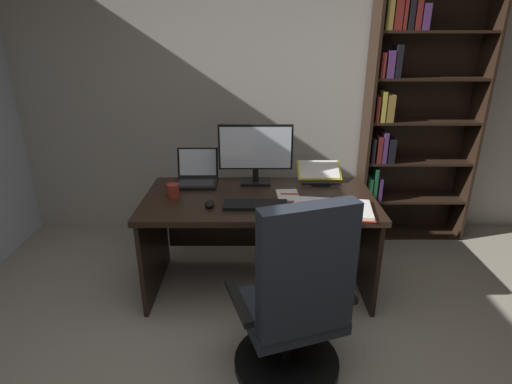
{
  "coord_description": "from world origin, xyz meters",
  "views": [
    {
      "loc": [
        -0.16,
        -1.29,
        1.79
      ],
      "look_at": [
        -0.15,
        1.26,
        0.78
      ],
      "focal_mm": 28.36,
      "sensor_mm": 36.0,
      "label": 1
    }
  ],
  "objects_px": {
    "pen": "(290,194)",
    "reading_stand_with_book": "(318,172)",
    "open_binder": "(331,208)",
    "notepad": "(287,195)",
    "monitor": "(255,153)",
    "coffee_mug": "(172,191)",
    "keyboard": "(255,205)",
    "computer_mouse": "(209,204)",
    "laptop": "(196,176)",
    "desk": "(258,218)",
    "office_chair": "(295,309)",
    "bookshelf": "(408,119)"
  },
  "relations": [
    {
      "from": "office_chair",
      "to": "pen",
      "type": "relative_size",
      "value": 7.8
    },
    {
      "from": "computer_mouse",
      "to": "reading_stand_with_book",
      "type": "xyz_separation_m",
      "value": [
        0.79,
        0.51,
        0.05
      ]
    },
    {
      "from": "computer_mouse",
      "to": "pen",
      "type": "xyz_separation_m",
      "value": [
        0.55,
        0.19,
        -0.01
      ]
    },
    {
      "from": "reading_stand_with_book",
      "to": "keyboard",
      "type": "bearing_deg",
      "value": -133.82
    },
    {
      "from": "bookshelf",
      "to": "laptop",
      "type": "relative_size",
      "value": 6.95
    },
    {
      "from": "monitor",
      "to": "coffee_mug",
      "type": "distance_m",
      "value": 0.66
    },
    {
      "from": "laptop",
      "to": "coffee_mug",
      "type": "distance_m",
      "value": 0.31
    },
    {
      "from": "reading_stand_with_book",
      "to": "pen",
      "type": "xyz_separation_m",
      "value": [
        -0.24,
        -0.32,
        -0.05
      ]
    },
    {
      "from": "desk",
      "to": "computer_mouse",
      "type": "bearing_deg",
      "value": -142.48
    },
    {
      "from": "pen",
      "to": "coffee_mug",
      "type": "xyz_separation_m",
      "value": [
        -0.82,
        -0.02,
        0.03
      ]
    },
    {
      "from": "computer_mouse",
      "to": "open_binder",
      "type": "relative_size",
      "value": 0.19
    },
    {
      "from": "office_chair",
      "to": "coffee_mug",
      "type": "distance_m",
      "value": 1.22
    },
    {
      "from": "desk",
      "to": "keyboard",
      "type": "relative_size",
      "value": 3.8
    },
    {
      "from": "bookshelf",
      "to": "reading_stand_with_book",
      "type": "bearing_deg",
      "value": -147.39
    },
    {
      "from": "open_binder",
      "to": "notepad",
      "type": "relative_size",
      "value": 2.62
    },
    {
      "from": "laptop",
      "to": "computer_mouse",
      "type": "height_order",
      "value": "laptop"
    },
    {
      "from": "desk",
      "to": "reading_stand_with_book",
      "type": "relative_size",
      "value": 4.85
    },
    {
      "from": "laptop",
      "to": "open_binder",
      "type": "xyz_separation_m",
      "value": [
        0.94,
        -0.5,
        -0.04
      ]
    },
    {
      "from": "bookshelf",
      "to": "laptop",
      "type": "bearing_deg",
      "value": -161.48
    },
    {
      "from": "notepad",
      "to": "open_binder",
      "type": "bearing_deg",
      "value": -41.78
    },
    {
      "from": "computer_mouse",
      "to": "open_binder",
      "type": "bearing_deg",
      "value": -3.61
    },
    {
      "from": "monitor",
      "to": "open_binder",
      "type": "height_order",
      "value": "monitor"
    },
    {
      "from": "laptop",
      "to": "computer_mouse",
      "type": "xyz_separation_m",
      "value": [
        0.15,
        -0.45,
        -0.03
      ]
    },
    {
      "from": "computer_mouse",
      "to": "desk",
      "type": "bearing_deg",
      "value": 37.52
    },
    {
      "from": "monitor",
      "to": "notepad",
      "type": "xyz_separation_m",
      "value": [
        0.23,
        -0.26,
        -0.23
      ]
    },
    {
      "from": "desk",
      "to": "laptop",
      "type": "distance_m",
      "value": 0.57
    },
    {
      "from": "pen",
      "to": "laptop",
      "type": "bearing_deg",
      "value": 159.24
    },
    {
      "from": "keyboard",
      "to": "bookshelf",
      "type": "bearing_deg",
      "value": 38.22
    },
    {
      "from": "monitor",
      "to": "computer_mouse",
      "type": "height_order",
      "value": "monitor"
    },
    {
      "from": "pen",
      "to": "reading_stand_with_book",
      "type": "bearing_deg",
      "value": 52.85
    },
    {
      "from": "reading_stand_with_book",
      "to": "coffee_mug",
      "type": "bearing_deg",
      "value": -162.47
    },
    {
      "from": "computer_mouse",
      "to": "reading_stand_with_book",
      "type": "height_order",
      "value": "reading_stand_with_book"
    },
    {
      "from": "keyboard",
      "to": "pen",
      "type": "relative_size",
      "value": 3.0
    },
    {
      "from": "bookshelf",
      "to": "office_chair",
      "type": "distance_m",
      "value": 2.17
    },
    {
      "from": "monitor",
      "to": "pen",
      "type": "height_order",
      "value": "monitor"
    },
    {
      "from": "open_binder",
      "to": "notepad",
      "type": "height_order",
      "value": "open_binder"
    },
    {
      "from": "laptop",
      "to": "notepad",
      "type": "bearing_deg",
      "value": -21.33
    },
    {
      "from": "monitor",
      "to": "pen",
      "type": "bearing_deg",
      "value": -46.52
    },
    {
      "from": "desk",
      "to": "computer_mouse",
      "type": "xyz_separation_m",
      "value": [
        -0.33,
        -0.25,
        0.22
      ]
    },
    {
      "from": "computer_mouse",
      "to": "coffee_mug",
      "type": "relative_size",
      "value": 1.13
    },
    {
      "from": "office_chair",
      "to": "pen",
      "type": "height_order",
      "value": "office_chair"
    },
    {
      "from": "open_binder",
      "to": "coffee_mug",
      "type": "relative_size",
      "value": 5.99
    },
    {
      "from": "office_chair",
      "to": "pen",
      "type": "xyz_separation_m",
      "value": [
        0.04,
        0.9,
        0.28
      ]
    },
    {
      "from": "open_binder",
      "to": "monitor",
      "type": "bearing_deg",
      "value": 142.74
    },
    {
      "from": "keyboard",
      "to": "open_binder",
      "type": "xyz_separation_m",
      "value": [
        0.49,
        -0.05,
        -0.0
      ]
    },
    {
      "from": "monitor",
      "to": "notepad",
      "type": "distance_m",
      "value": 0.41
    },
    {
      "from": "coffee_mug",
      "to": "monitor",
      "type": "bearing_deg",
      "value": 25.73
    },
    {
      "from": "open_binder",
      "to": "office_chair",
      "type": "bearing_deg",
      "value": -105.49
    },
    {
      "from": "computer_mouse",
      "to": "open_binder",
      "type": "height_order",
      "value": "computer_mouse"
    },
    {
      "from": "laptop",
      "to": "computer_mouse",
      "type": "relative_size",
      "value": 2.99
    }
  ]
}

